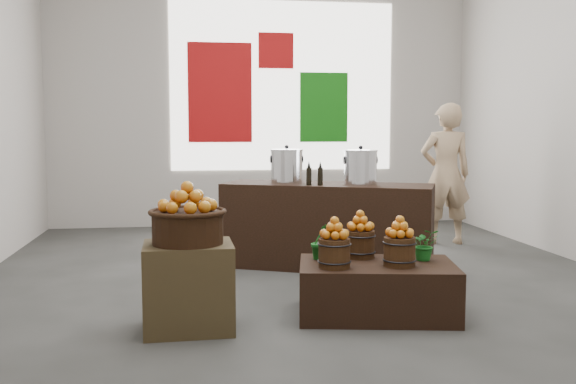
{
  "coord_description": "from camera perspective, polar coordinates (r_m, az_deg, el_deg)",
  "views": [
    {
      "loc": [
        -0.99,
        -5.73,
        1.4
      ],
      "look_at": [
        -0.2,
        -0.4,
        0.86
      ],
      "focal_mm": 40.0,
      "sensor_mm": 36.0,
      "label": 1
    }
  ],
  "objects": [
    {
      "name": "deco_green_right",
      "position": [
        9.4,
        3.2,
        7.52
      ],
      "size": [
        0.7,
        0.04,
        1.0
      ],
      "primitive_type": "cube",
      "color": "#126710",
      "rests_on": "back_wall"
    },
    {
      "name": "apples_in_bucket_front_left",
      "position": [
        4.62,
        4.15,
        -3.21
      ],
      "size": [
        0.17,
        0.17,
        0.15
      ],
      "primitive_type": null,
      "color": "#A51805",
      "rests_on": "apple_bucket_front_left"
    },
    {
      "name": "apples_in_bucket_front_right",
      "position": [
        4.73,
        9.91,
        -3.07
      ],
      "size": [
        0.17,
        0.17,
        0.15
      ],
      "primitive_type": null,
      "color": "#A51805",
      "rests_on": "apple_bucket_front_right"
    },
    {
      "name": "shopper",
      "position": [
        7.96,
        13.83,
        1.57
      ],
      "size": [
        0.65,
        0.46,
        1.7
      ],
      "primitive_type": "imported",
      "rotation": [
        0.0,
        0.0,
        3.06
      ],
      "color": "tan",
      "rests_on": "ground"
    },
    {
      "name": "deco_red_left",
      "position": [
        9.22,
        -6.07,
        8.77
      ],
      "size": [
        0.9,
        0.04,
        1.4
      ],
      "primitive_type": "cube",
      "color": "#A50C0E",
      "rests_on": "back_wall"
    },
    {
      "name": "apple_bucket_rear",
      "position": [
        5.03,
        6.4,
        -4.62
      ],
      "size": [
        0.23,
        0.23,
        0.21
      ],
      "primitive_type": "cylinder",
      "color": "#3D2610",
      "rests_on": "display_table"
    },
    {
      "name": "apple_bucket_front_left",
      "position": [
        4.65,
        4.14,
        -5.44
      ],
      "size": [
        0.23,
        0.23,
        0.21
      ],
      "primitive_type": "cylinder",
      "color": "#3D2610",
      "rests_on": "display_table"
    },
    {
      "name": "display_table",
      "position": [
        4.9,
        7.91,
        -8.57
      ],
      "size": [
        1.26,
        0.9,
        0.4
      ],
      "primitive_type": "cube",
      "rotation": [
        0.0,
        0.0,
        -0.18
      ],
      "color": "black",
      "rests_on": "ground"
    },
    {
      "name": "stock_pot_center",
      "position": [
        6.34,
        6.46,
        2.11
      ],
      "size": [
        0.32,
        0.32,
        0.32
      ],
      "primitive_type": "cylinder",
      "color": "silver",
      "rests_on": "counter"
    },
    {
      "name": "wicker_basket",
      "position": [
        4.47,
        -8.91,
        -3.15
      ],
      "size": [
        0.49,
        0.49,
        0.22
      ],
      "primitive_type": "cylinder",
      "color": "black",
      "rests_on": "crate"
    },
    {
      "name": "deco_red_upper",
      "position": [
        9.34,
        -1.08,
        12.46
      ],
      "size": [
        0.5,
        0.04,
        0.5
      ],
      "primitive_type": "cube",
      "color": "#A50C0E",
      "rests_on": "back_wall"
    },
    {
      "name": "apples_in_basket",
      "position": [
        4.44,
        -8.95,
        -0.44
      ],
      "size": [
        0.38,
        0.38,
        0.2
      ],
      "primitive_type": null,
      "color": "#A51805",
      "rests_on": "wicker_basket"
    },
    {
      "name": "back_wall",
      "position": [
        9.3,
        -2.34,
        9.39
      ],
      "size": [
        6.0,
        0.04,
        4.0
      ],
      "primitive_type": "cube",
      "color": "#B1AAA3",
      "rests_on": "ground"
    },
    {
      "name": "apples_in_bucket_rear",
      "position": [
        5.0,
        6.43,
        -2.55
      ],
      "size": [
        0.17,
        0.17,
        0.15
      ],
      "primitive_type": null,
      "color": "#A51805",
      "rests_on": "apple_bucket_rear"
    },
    {
      "name": "oil_cruets",
      "position": [
        6.2,
        3.14,
        1.67
      ],
      "size": [
        0.16,
        0.11,
        0.24
      ],
      "primitive_type": null,
      "rotation": [
        0.0,
        0.0,
        -0.42
      ],
      "color": "black",
      "rests_on": "counter"
    },
    {
      "name": "stock_pot_left",
      "position": [
        6.5,
        -0.12,
        2.24
      ],
      "size": [
        0.32,
        0.32,
        0.32
      ],
      "primitive_type": "cylinder",
      "color": "silver",
      "rests_on": "counter"
    },
    {
      "name": "back_opening",
      "position": [
        9.32,
        -0.47,
        9.39
      ],
      "size": [
        3.2,
        0.02,
        2.4
      ],
      "primitive_type": "cube",
      "color": "white",
      "rests_on": "back_wall"
    },
    {
      "name": "apple_bucket_front_right",
      "position": [
        4.76,
        9.88,
        -5.25
      ],
      "size": [
        0.23,
        0.23,
        0.21
      ],
      "primitive_type": "cylinder",
      "color": "#3D2610",
      "rests_on": "display_table"
    },
    {
      "name": "herb_garnish_right",
      "position": [
        5.0,
        12.06,
        -4.58
      ],
      "size": [
        0.25,
        0.22,
        0.24
      ],
      "primitive_type": "imported",
      "rotation": [
        0.0,
        0.0,
        -0.16
      ],
      "color": "#135C1A",
      "rests_on": "display_table"
    },
    {
      "name": "counter",
      "position": [
        6.46,
        3.51,
        -3.01
      ],
      "size": [
        2.16,
        1.44,
        0.85
      ],
      "primitive_type": "cube",
      "rotation": [
        0.0,
        0.0,
        -0.42
      ],
      "color": "black",
      "rests_on": "ground"
    },
    {
      "name": "ground",
      "position": [
        5.98,
        1.35,
        -7.84
      ],
      "size": [
        7.0,
        7.0,
        0.0
      ],
      "primitive_type": "plane",
      "color": "#3D3D3B",
      "rests_on": "ground"
    },
    {
      "name": "crate",
      "position": [
        4.55,
        -8.83,
        -8.32
      ],
      "size": [
        0.62,
        0.51,
        0.61
      ],
      "primitive_type": "cube",
      "rotation": [
        0.0,
        0.0,
        0.03
      ],
      "color": "#473A21",
      "rests_on": "ground"
    },
    {
      "name": "herb_garnish_left",
      "position": [
        4.93,
        2.92,
        -4.39
      ],
      "size": [
        0.18,
        0.16,
        0.28
      ],
      "primitive_type": "imported",
      "rotation": [
        0.0,
        0.0,
        0.24
      ],
      "color": "#135C1A",
      "rests_on": "display_table"
    }
  ]
}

